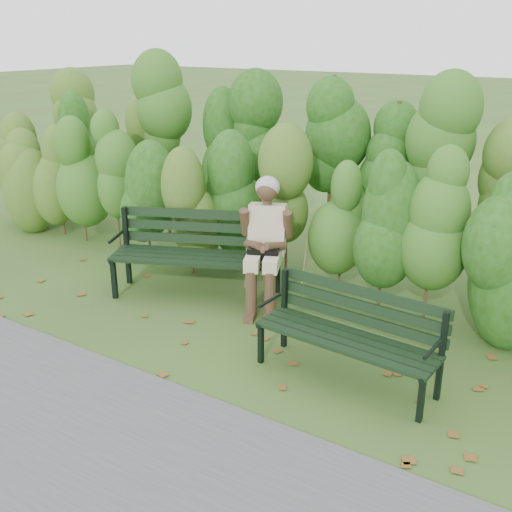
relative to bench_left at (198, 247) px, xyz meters
The scene contains 7 objects.
ground 1.34m from the bench_left, 35.37° to the right, with size 80.00×80.00×0.00m, color #374E24.
footpath 3.12m from the bench_left, 71.03° to the right, with size 60.00×2.50×0.01m, color #474749.
hedge_band 1.68m from the bench_left, 49.03° to the left, with size 11.04×1.67×2.42m.
leaf_litter 1.39m from the bench_left, 43.03° to the right, with size 5.58×2.21×0.01m.
bench_left is the anchor object (origin of this frame).
bench_right 2.31m from the bench_left, 18.52° to the right, with size 1.59×0.60×0.78m.
seated_woman 0.85m from the bench_left, ahead, with size 0.67×0.88×1.39m.
Camera 1 is at (2.94, -4.25, 2.78)m, focal length 42.00 mm.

